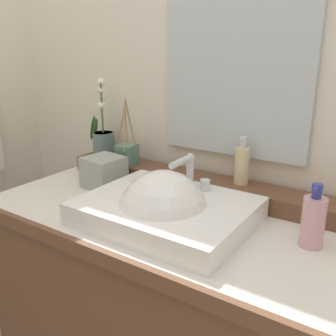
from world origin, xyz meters
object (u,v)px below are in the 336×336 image
(tissue_box, at_px, (104,172))
(sink_basin, at_px, (164,213))
(potted_plant, at_px, (103,137))
(lotion_bottle, at_px, (313,221))
(soap_bar, at_px, (151,178))
(soap_dispenser, at_px, (242,164))
(reed_diffuser, at_px, (127,153))

(tissue_box, bearing_deg, sink_basin, -19.25)
(potted_plant, height_order, lotion_bottle, potted_plant)
(sink_basin, xyz_separation_m, potted_plant, (-0.51, 0.29, 0.11))
(soap_bar, distance_m, potted_plant, 0.42)
(soap_bar, bearing_deg, potted_plant, 155.25)
(potted_plant, relative_size, tissue_box, 2.48)
(tissue_box, bearing_deg, soap_bar, -1.96)
(soap_dispenser, height_order, reed_diffuser, reed_diffuser)
(tissue_box, bearing_deg, soap_dispenser, 19.78)
(soap_bar, bearing_deg, sink_basin, -41.08)
(sink_basin, xyz_separation_m, tissue_box, (-0.36, 0.12, 0.03))
(potted_plant, height_order, soap_dispenser, potted_plant)
(soap_dispenser, xyz_separation_m, reed_diffuser, (-0.47, -0.04, -0.02))
(potted_plant, relative_size, reed_diffuser, 1.24)
(reed_diffuser, height_order, tissue_box, reed_diffuser)
(sink_basin, distance_m, lotion_bottle, 0.41)
(potted_plant, relative_size, lotion_bottle, 1.86)
(soap_dispenser, height_order, lotion_bottle, soap_dispenser)
(sink_basin, height_order, lotion_bottle, sink_basin)
(soap_bar, relative_size, lotion_bottle, 0.40)
(soap_bar, height_order, reed_diffuser, reed_diffuser)
(lotion_bottle, bearing_deg, soap_dispenser, 145.42)
(tissue_box, bearing_deg, reed_diffuser, 87.80)
(potted_plant, bearing_deg, lotion_bottle, -11.90)
(potted_plant, xyz_separation_m, lotion_bottle, (0.91, -0.19, -0.07))
(soap_bar, xyz_separation_m, lotion_bottle, (0.53, -0.02, -0.01))
(soap_bar, xyz_separation_m, reed_diffuser, (-0.22, 0.14, 0.02))
(soap_dispenser, bearing_deg, sink_basin, -111.15)
(reed_diffuser, height_order, lotion_bottle, reed_diffuser)
(potted_plant, bearing_deg, soap_bar, -24.75)
(soap_dispenser, bearing_deg, tissue_box, -160.22)
(soap_bar, bearing_deg, lotion_bottle, -1.94)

